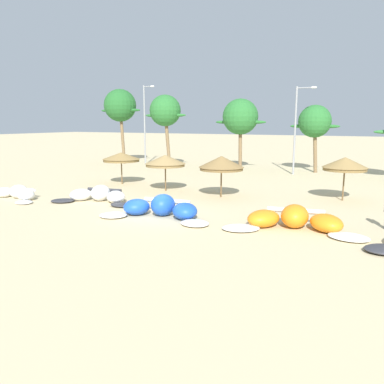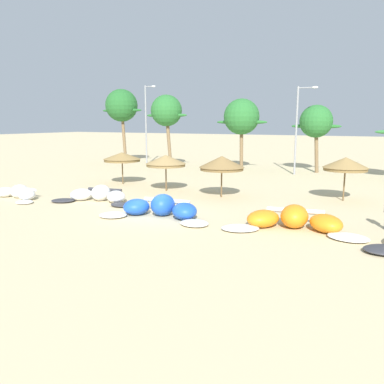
{
  "view_description": "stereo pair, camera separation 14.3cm",
  "coord_description": "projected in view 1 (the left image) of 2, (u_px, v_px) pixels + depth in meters",
  "views": [
    {
      "loc": [
        11.56,
        -17.81,
        5.05
      ],
      "look_at": [
        1.39,
        2.0,
        1.0
      ],
      "focal_mm": 36.26,
      "sensor_mm": 36.0,
      "label": 1
    },
    {
      "loc": [
        11.68,
        -17.75,
        5.05
      ],
      "look_at": [
        1.39,
        2.0,
        1.0
      ],
      "focal_mm": 36.26,
      "sensor_mm": 36.0,
      "label": 2
    }
  ],
  "objects": [
    {
      "name": "ground_plane",
      "position": [
        154.0,
        213.0,
        21.69
      ],
      "size": [
        260.0,
        260.0,
        0.0
      ],
      "primitive_type": "plane",
      "color": "beige"
    },
    {
      "name": "palm_leftmost",
      "position": [
        120.0,
        106.0,
        46.4
      ],
      "size": [
        5.78,
        3.86,
        8.89
      ],
      "color": "brown",
      "rests_on": "ground"
    },
    {
      "name": "beach_umbrella_near_palms",
      "position": [
        221.0,
        163.0,
        25.86
      ],
      "size": [
        3.04,
        3.04,
        2.8
      ],
      "color": "brown",
      "rests_on": "ground"
    },
    {
      "name": "lamppost_west_center",
      "position": [
        297.0,
        126.0,
        36.7
      ],
      "size": [
        1.9,
        0.24,
        8.3
      ],
      "color": "gray",
      "rests_on": "ground"
    },
    {
      "name": "palm_center_left",
      "position": [
        315.0,
        122.0,
        38.33
      ],
      "size": [
        4.83,
        3.22,
        6.7
      ],
      "color": "brown",
      "rests_on": "ground"
    },
    {
      "name": "kite_left_of_center",
      "position": [
        160.0,
        209.0,
        20.77
      ],
      "size": [
        6.47,
        3.27,
        1.19
      ],
      "color": "white",
      "rests_on": "ground"
    },
    {
      "name": "kite_left",
      "position": [
        98.0,
        195.0,
        24.79
      ],
      "size": [
        5.81,
        3.2,
        1.03
      ],
      "color": "#333338",
      "rests_on": "ground"
    },
    {
      "name": "beach_umbrella_outermost",
      "position": [
        345.0,
        164.0,
        24.73
      ],
      "size": [
        2.83,
        2.83,
        2.83
      ],
      "color": "brown",
      "rests_on": "ground"
    },
    {
      "name": "palm_left",
      "position": [
        165.0,
        111.0,
        41.75
      ],
      "size": [
        5.06,
        3.37,
        7.92
      ],
      "color": "brown",
      "rests_on": "ground"
    },
    {
      "name": "palm_left_of_gap",
      "position": [
        240.0,
        117.0,
        39.84
      ],
      "size": [
        5.5,
        3.67,
        7.39
      ],
      "color": "brown",
      "rests_on": "ground"
    },
    {
      "name": "kite_center",
      "position": [
        294.0,
        220.0,
        18.42
      ],
      "size": [
        6.79,
        3.7,
        1.12
      ],
      "color": "white",
      "rests_on": "ground"
    },
    {
      "name": "kite_far_left",
      "position": [
        15.0,
        194.0,
        25.73
      ],
      "size": [
        5.18,
        2.44,
        0.9
      ],
      "color": "white",
      "rests_on": "ground"
    },
    {
      "name": "lamppost_west",
      "position": [
        145.0,
        121.0,
        45.22
      ],
      "size": [
        1.5,
        0.24,
        9.16
      ],
      "color": "gray",
      "rests_on": "ground"
    },
    {
      "name": "beach_umbrella_near_van",
      "position": [
        121.0,
        157.0,
        31.52
      ],
      "size": [
        3.06,
        3.06,
        2.59
      ],
      "color": "brown",
      "rests_on": "ground"
    },
    {
      "name": "beach_umbrella_middle",
      "position": [
        165.0,
        161.0,
        28.28
      ],
      "size": [
        2.99,
        2.99,
        2.67
      ],
      "color": "brown",
      "rests_on": "ground"
    }
  ]
}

